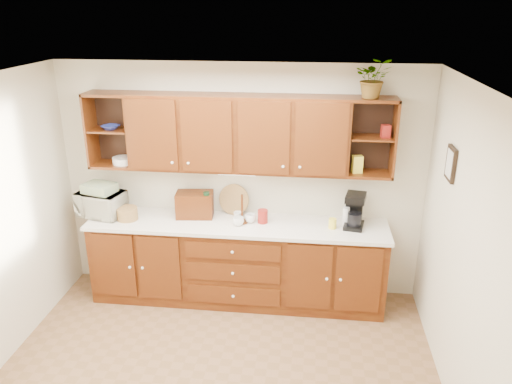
% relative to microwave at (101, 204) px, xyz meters
% --- Properties ---
extents(ceiling, '(4.00, 4.00, 0.00)m').
position_rel_microwave_xyz_m(ceiling, '(1.52, -1.47, 1.52)').
color(ceiling, white).
rests_on(ceiling, back_wall).
extents(back_wall, '(4.00, 0.00, 4.00)m').
position_rel_microwave_xyz_m(back_wall, '(1.52, 0.28, 0.22)').
color(back_wall, beige).
rests_on(back_wall, floor).
extents(right_wall, '(0.00, 3.50, 3.50)m').
position_rel_microwave_xyz_m(right_wall, '(3.52, -1.47, 0.22)').
color(right_wall, beige).
rests_on(right_wall, floor).
extents(base_cabinets, '(3.20, 0.60, 0.90)m').
position_rel_microwave_xyz_m(base_cabinets, '(1.52, -0.02, -0.63)').
color(base_cabinets, '#3A1306').
rests_on(base_cabinets, floor).
extents(countertop, '(3.24, 0.64, 0.04)m').
position_rel_microwave_xyz_m(countertop, '(1.52, -0.03, -0.16)').
color(countertop, white).
rests_on(countertop, base_cabinets).
extents(upper_cabinets, '(3.20, 0.33, 0.80)m').
position_rel_microwave_xyz_m(upper_cabinets, '(1.53, 0.12, 0.82)').
color(upper_cabinets, '#3A1306').
rests_on(upper_cabinets, back_wall).
extents(undercabinet_light, '(0.40, 0.05, 0.02)m').
position_rel_microwave_xyz_m(undercabinet_light, '(1.52, 0.07, 0.39)').
color(undercabinet_light, white).
rests_on(undercabinet_light, upper_cabinets).
extents(framed_picture, '(0.03, 0.24, 0.30)m').
position_rel_microwave_xyz_m(framed_picture, '(3.50, -0.57, 0.77)').
color(framed_picture, black).
rests_on(framed_picture, right_wall).
extents(wicker_basket, '(0.27, 0.27, 0.13)m').
position_rel_microwave_xyz_m(wicker_basket, '(0.32, -0.08, -0.07)').
color(wicker_basket, '#9F7342').
rests_on(wicker_basket, countertop).
extents(microwave, '(0.55, 0.43, 0.27)m').
position_rel_microwave_xyz_m(microwave, '(0.00, 0.00, 0.00)').
color(microwave, silver).
rests_on(microwave, countertop).
extents(towel_stack, '(0.39, 0.33, 0.10)m').
position_rel_microwave_xyz_m(towel_stack, '(0.00, 0.00, 0.19)').
color(towel_stack, '#CDC760').
rests_on(towel_stack, microwave).
extents(wine_bottle, '(0.08, 0.08, 0.31)m').
position_rel_microwave_xyz_m(wine_bottle, '(1.18, 0.04, 0.02)').
color(wine_bottle, black).
rests_on(wine_bottle, countertop).
extents(woven_tray, '(0.36, 0.15, 0.34)m').
position_rel_microwave_xyz_m(woven_tray, '(1.45, 0.21, -0.13)').
color(woven_tray, '#9F7342').
rests_on(woven_tray, countertop).
extents(bread_box, '(0.42, 0.29, 0.28)m').
position_rel_microwave_xyz_m(bread_box, '(1.03, 0.10, 0.00)').
color(bread_box, '#3A1306').
rests_on(bread_box, countertop).
extents(mug_tree, '(0.28, 0.28, 0.32)m').
position_rel_microwave_xyz_m(mug_tree, '(1.58, -0.01, -0.09)').
color(mug_tree, '#3A1306').
rests_on(mug_tree, countertop).
extents(canister_red, '(0.11, 0.11, 0.15)m').
position_rel_microwave_xyz_m(canister_red, '(1.80, 0.01, -0.06)').
color(canister_red, maroon).
rests_on(canister_red, countertop).
extents(canister_white, '(0.09, 0.09, 0.19)m').
position_rel_microwave_xyz_m(canister_white, '(2.68, 0.07, -0.04)').
color(canister_white, white).
rests_on(canister_white, countertop).
extents(canister_yellow, '(0.10, 0.10, 0.11)m').
position_rel_microwave_xyz_m(canister_yellow, '(2.54, -0.05, -0.08)').
color(canister_yellow, yellow).
rests_on(canister_yellow, countertop).
extents(coffee_maker, '(0.24, 0.29, 0.37)m').
position_rel_microwave_xyz_m(coffee_maker, '(2.76, 0.03, 0.04)').
color(coffee_maker, black).
rests_on(coffee_maker, countertop).
extents(bowl_stack, '(0.23, 0.23, 0.04)m').
position_rel_microwave_xyz_m(bowl_stack, '(0.16, 0.10, 0.85)').
color(bowl_stack, navy).
rests_on(bowl_stack, upper_cabinets).
extents(plate_stack, '(0.24, 0.24, 0.07)m').
position_rel_microwave_xyz_m(plate_stack, '(0.26, 0.11, 0.48)').
color(plate_stack, white).
rests_on(plate_stack, upper_cabinets).
extents(pantry_box_yellow, '(0.12, 0.10, 0.18)m').
position_rel_microwave_xyz_m(pantry_box_yellow, '(2.76, 0.09, 0.53)').
color(pantry_box_yellow, yellow).
rests_on(pantry_box_yellow, upper_cabinets).
extents(pantry_box_red, '(0.10, 0.09, 0.13)m').
position_rel_microwave_xyz_m(pantry_box_red, '(3.01, 0.09, 0.89)').
color(pantry_box_red, maroon).
rests_on(pantry_box_red, upper_cabinets).
extents(potted_plant, '(0.35, 0.30, 0.38)m').
position_rel_microwave_xyz_m(potted_plant, '(2.85, 0.08, 1.41)').
color(potted_plant, '#999999').
rests_on(potted_plant, upper_cabinets).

